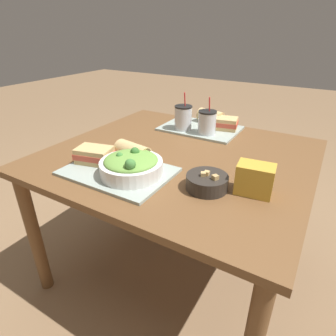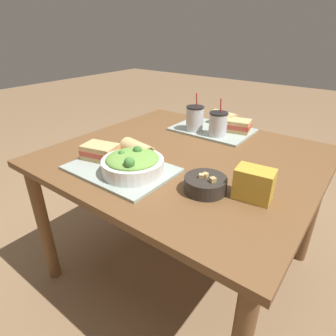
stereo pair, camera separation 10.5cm
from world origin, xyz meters
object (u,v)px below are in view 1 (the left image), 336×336
Objects in this scene: sandwich_near at (95,155)px; chip_bag at (255,179)px; baguette_far at (211,117)px; drink_cup_dark at (183,118)px; drink_cup_red at (207,123)px; sandwich_far at (223,123)px; baguette_near at (133,152)px; salad_bowl at (131,165)px; soup_bowl at (207,182)px.

chip_bag is (0.64, 0.11, 0.01)m from sandwich_near.
baguette_far is 0.81× the size of drink_cup_dark.
baguette_far is 0.19m from drink_cup_red.
drink_cup_dark is at bearing -158.71° from sandwich_far.
drink_cup_dark is 1.04× the size of drink_cup_red.
sandwich_far is at bearing -7.19° from baguette_near.
drink_cup_dark is at bearing 166.74° from baguette_far.
salad_bowl is 0.20m from sandwich_near.
baguette_far is 0.85× the size of drink_cup_red.
drink_cup_dark is (-0.08, 0.58, 0.02)m from salad_bowl.
baguette_near is at bearing -117.96° from sandwich_far.
soup_bowl is at bearing -86.35° from baguette_near.
drink_cup_dark is 1.54× the size of chip_bag.
soup_bowl is 0.87× the size of sandwich_far.
salad_bowl is at bearing -167.20° from baguette_far.
drink_cup_red reaches higher than sandwich_near.
sandwich_far is at bearing -107.13° from baguette_far.
sandwich_near is 1.01× the size of baguette_near.
sandwich_near is at bearing -176.58° from chip_bag.
chip_bag is at bearing -50.15° from drink_cup_red.
soup_bowl is 0.16m from chip_bag.
salad_bowl reaches higher than sandwich_near.
drink_cup_red reaches higher than salad_bowl.
soup_bowl is 0.66m from sandwich_far.
soup_bowl is 0.49m from sandwich_near.
salad_bowl is at bearing -166.58° from soup_bowl.
baguette_far reaches higher than sandwich_far.
soup_bowl is at bearing -166.13° from chip_bag.
baguette_near is 1.27× the size of chip_bag.
soup_bowl is 0.74m from baguette_far.
drink_cup_red is (0.14, 0.00, -0.00)m from drink_cup_dark.
drink_cup_red is (0.06, 0.58, 0.02)m from salad_bowl.
soup_bowl is at bearing -144.61° from baguette_far.
drink_cup_red is at bearing 0.00° from drink_cup_dark.
drink_cup_red is (0.13, 0.47, 0.02)m from baguette_near.
sandwich_far is (-0.18, 0.63, 0.01)m from soup_bowl.
salad_bowl reaches higher than sandwich_far.
drink_cup_dark is at bearing 132.33° from chip_bag.
salad_bowl reaches higher than soup_bowl.
sandwich_far is 0.88× the size of drink_cup_red.
chip_bag is at bearing -41.02° from drink_cup_dark.
soup_bowl is at bearing -7.09° from sandwich_near.
drink_cup_dark reaches higher than sandwich_far.
chip_bag is at bearing -78.22° from baguette_near.
drink_cup_red reaches higher than baguette_far.
baguette_near is 0.51m from chip_bag.
sandwich_near is at bearing -173.38° from soup_bowl.
salad_bowl is at bearing -170.70° from chip_bag.
soup_bowl is 0.36m from baguette_near.
salad_bowl is 0.58m from drink_cup_red.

